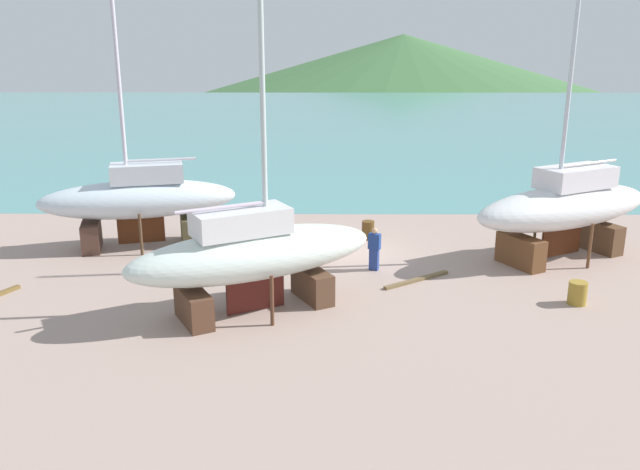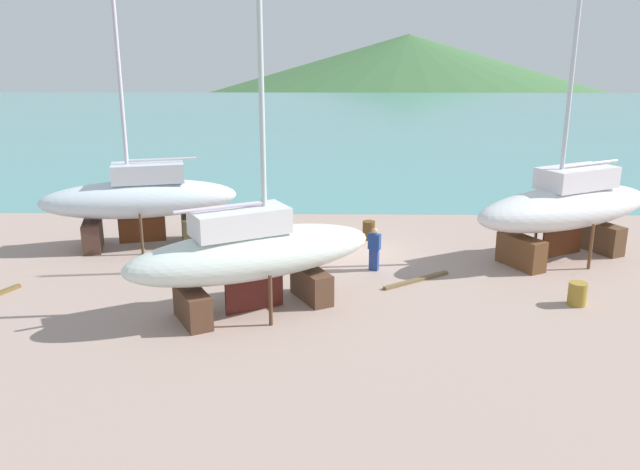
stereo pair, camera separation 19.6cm
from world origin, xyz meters
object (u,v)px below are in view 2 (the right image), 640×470
(sailboat_large_starboard, at_px, (252,252))
(sailboat_far_slipway, at_px, (141,198))
(barrel_tipped_left, at_px, (267,232))
(sailboat_mid_port, at_px, (566,207))
(worker, at_px, (374,248))
(barrel_rust_far, at_px, (577,294))
(barrel_ochre, at_px, (311,253))
(barrel_rust_near, at_px, (369,230))

(sailboat_large_starboard, distance_m, sailboat_far_slipway, 8.77)
(barrel_tipped_left, bearing_deg, sailboat_mid_port, -12.79)
(sailboat_far_slipway, xyz_separation_m, worker, (9.48, -2.95, -1.19))
(sailboat_far_slipway, distance_m, barrel_tipped_left, 5.52)
(sailboat_large_starboard, xyz_separation_m, sailboat_mid_port, (11.58, 5.43, 0.16))
(worker, xyz_separation_m, barrel_tipped_left, (-4.40, 4.19, -0.57))
(worker, bearing_deg, barrel_tipped_left, 71.41)
(sailboat_far_slipway, xyz_separation_m, barrel_rust_far, (15.87, -6.27, -1.65))
(sailboat_large_starboard, relative_size, barrel_tipped_left, 16.42)
(worker, relative_size, barrel_ochre, 1.94)
(sailboat_large_starboard, bearing_deg, barrel_tipped_left, 63.86)
(sailboat_mid_port, distance_m, sailboat_far_slipway, 17.06)
(barrel_tipped_left, xyz_separation_m, barrel_rust_far, (10.79, -7.51, 0.11))
(sailboat_mid_port, height_order, barrel_rust_far, sailboat_mid_port)
(barrel_ochre, bearing_deg, worker, -17.70)
(sailboat_large_starboard, distance_m, barrel_rust_far, 10.60)
(barrel_tipped_left, bearing_deg, worker, -43.59)
(worker, bearing_deg, barrel_rust_near, 24.60)
(barrel_tipped_left, relative_size, barrel_rust_far, 1.16)
(barrel_tipped_left, bearing_deg, barrel_rust_near, -2.27)
(sailboat_far_slipway, relative_size, barrel_ochre, 16.32)
(worker, height_order, barrel_tipped_left, worker)
(sailboat_large_starboard, distance_m, barrel_tipped_left, 8.32)
(sailboat_large_starboard, distance_m, barrel_rust_near, 9.09)
(sailboat_far_slipway, height_order, barrel_ochre, sailboat_far_slipway)
(barrel_rust_far, bearing_deg, sailboat_far_slipway, 158.44)
(barrel_tipped_left, relative_size, barrel_rust_near, 1.10)
(worker, height_order, barrel_ochre, worker)
(sailboat_large_starboard, height_order, barrel_rust_far, sailboat_large_starboard)
(barrel_rust_near, bearing_deg, barrel_ochre, -126.84)
(sailboat_far_slipway, distance_m, barrel_ochre, 7.58)
(barrel_tipped_left, xyz_separation_m, barrel_ochre, (2.00, -3.42, 0.15))
(worker, xyz_separation_m, barrel_rust_far, (6.39, -3.32, -0.46))
(sailboat_large_starboard, xyz_separation_m, sailboat_far_slipway, (-5.41, 6.90, 0.09))
(worker, bearing_deg, sailboat_far_slipway, 97.71)
(sailboat_mid_port, distance_m, barrel_rust_far, 5.23)
(barrel_rust_near, bearing_deg, worker, -90.40)
(barrel_ochre, relative_size, barrel_rust_far, 1.10)
(sailboat_mid_port, height_order, barrel_rust_near, sailboat_mid_port)
(sailboat_large_starboard, height_order, barrel_ochre, sailboat_large_starboard)
(sailboat_mid_port, bearing_deg, sailboat_far_slipway, -32.96)
(barrel_ochre, distance_m, barrel_rust_near, 4.06)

